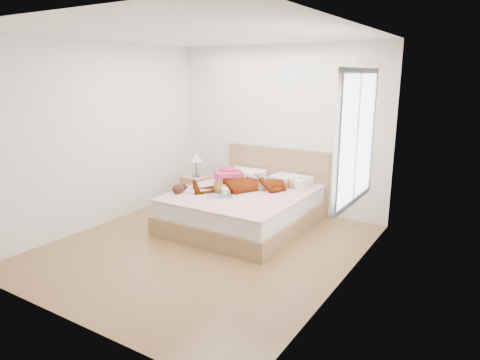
{
  "coord_description": "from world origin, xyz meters",
  "views": [
    {
      "loc": [
        3.09,
        -4.08,
        2.15
      ],
      "look_at": [
        0.0,
        0.85,
        0.7
      ],
      "focal_mm": 32.0,
      "sensor_mm": 36.0,
      "label": 1
    }
  ],
  "objects_px": {
    "bed": "(247,206)",
    "plush_toy": "(179,188)",
    "nightstand": "(197,189)",
    "woman": "(251,182)",
    "magazine": "(219,196)",
    "coffee_mug": "(225,191)",
    "phone": "(237,167)",
    "towel": "(229,174)"
  },
  "relations": [
    {
      "from": "plush_toy",
      "to": "nightstand",
      "type": "height_order",
      "value": "nightstand"
    },
    {
      "from": "coffee_mug",
      "to": "bed",
      "type": "bearing_deg",
      "value": 72.04
    },
    {
      "from": "plush_toy",
      "to": "nightstand",
      "type": "xyz_separation_m",
      "value": [
        -0.39,
        0.89,
        -0.27
      ]
    },
    {
      "from": "towel",
      "to": "magazine",
      "type": "xyz_separation_m",
      "value": [
        0.41,
        -0.87,
        -0.08
      ]
    },
    {
      "from": "woman",
      "to": "coffee_mug",
      "type": "height_order",
      "value": "woman"
    },
    {
      "from": "woman",
      "to": "coffee_mug",
      "type": "bearing_deg",
      "value": -59.89
    },
    {
      "from": "coffee_mug",
      "to": "woman",
      "type": "bearing_deg",
      "value": 71.72
    },
    {
      "from": "bed",
      "to": "coffee_mug",
      "type": "relative_size",
      "value": 15.44
    },
    {
      "from": "towel",
      "to": "magazine",
      "type": "bearing_deg",
      "value": -64.52
    },
    {
      "from": "phone",
      "to": "bed",
      "type": "distance_m",
      "value": 0.79
    },
    {
      "from": "woman",
      "to": "magazine",
      "type": "height_order",
      "value": "woman"
    },
    {
      "from": "coffee_mug",
      "to": "plush_toy",
      "type": "relative_size",
      "value": 0.53
    },
    {
      "from": "coffee_mug",
      "to": "towel",
      "type": "bearing_deg",
      "value": 120.16
    },
    {
      "from": "nightstand",
      "to": "towel",
      "type": "bearing_deg",
      "value": 12.36
    },
    {
      "from": "phone",
      "to": "nightstand",
      "type": "height_order",
      "value": "nightstand"
    },
    {
      "from": "towel",
      "to": "nightstand",
      "type": "bearing_deg",
      "value": -167.64
    },
    {
      "from": "bed",
      "to": "plush_toy",
      "type": "xyz_separation_m",
      "value": [
        -0.73,
        -0.64,
        0.3
      ]
    },
    {
      "from": "coffee_mug",
      "to": "nightstand",
      "type": "distance_m",
      "value": 1.21
    },
    {
      "from": "woman",
      "to": "bed",
      "type": "relative_size",
      "value": 0.81
    },
    {
      "from": "phone",
      "to": "nightstand",
      "type": "distance_m",
      "value": 0.79
    },
    {
      "from": "phone",
      "to": "coffee_mug",
      "type": "relative_size",
      "value": 0.77
    },
    {
      "from": "bed",
      "to": "plush_toy",
      "type": "relative_size",
      "value": 8.13
    },
    {
      "from": "magazine",
      "to": "coffee_mug",
      "type": "xyz_separation_m",
      "value": [
        0.03,
        0.1,
        0.05
      ]
    },
    {
      "from": "woman",
      "to": "towel",
      "type": "distance_m",
      "value": 0.67
    },
    {
      "from": "woman",
      "to": "plush_toy",
      "type": "bearing_deg",
      "value": -88.51
    },
    {
      "from": "nightstand",
      "to": "woman",
      "type": "bearing_deg",
      "value": -9.42
    },
    {
      "from": "plush_toy",
      "to": "nightstand",
      "type": "bearing_deg",
      "value": 113.48
    },
    {
      "from": "magazine",
      "to": "nightstand",
      "type": "distance_m",
      "value": 1.24
    },
    {
      "from": "woman",
      "to": "bed",
      "type": "bearing_deg",
      "value": -61.64
    },
    {
      "from": "woman",
      "to": "nightstand",
      "type": "distance_m",
      "value": 1.2
    },
    {
      "from": "magazine",
      "to": "nightstand",
      "type": "bearing_deg",
      "value": 142.26
    },
    {
      "from": "magazine",
      "to": "phone",
      "type": "bearing_deg",
      "value": 108.55
    },
    {
      "from": "woman",
      "to": "nightstand",
      "type": "relative_size",
      "value": 1.83
    },
    {
      "from": "phone",
      "to": "towel",
      "type": "distance_m",
      "value": 0.17
    },
    {
      "from": "phone",
      "to": "woman",
      "type": "bearing_deg",
      "value": -80.27
    },
    {
      "from": "nightstand",
      "to": "plush_toy",
      "type": "bearing_deg",
      "value": -66.52
    },
    {
      "from": "bed",
      "to": "towel",
      "type": "distance_m",
      "value": 0.75
    },
    {
      "from": "bed",
      "to": "nightstand",
      "type": "xyz_separation_m",
      "value": [
        -1.12,
        0.26,
        0.03
      ]
    },
    {
      "from": "magazine",
      "to": "plush_toy",
      "type": "distance_m",
      "value": 0.6
    },
    {
      "from": "woman",
      "to": "plush_toy",
      "type": "xyz_separation_m",
      "value": [
        -0.75,
        -0.7,
        -0.05
      ]
    },
    {
      "from": "coffee_mug",
      "to": "nightstand",
      "type": "xyz_separation_m",
      "value": [
        -0.99,
        0.64,
        -0.26
      ]
    },
    {
      "from": "bed",
      "to": "coffee_mug",
      "type": "height_order",
      "value": "bed"
    }
  ]
}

